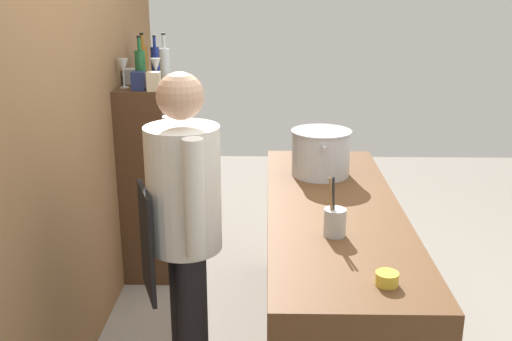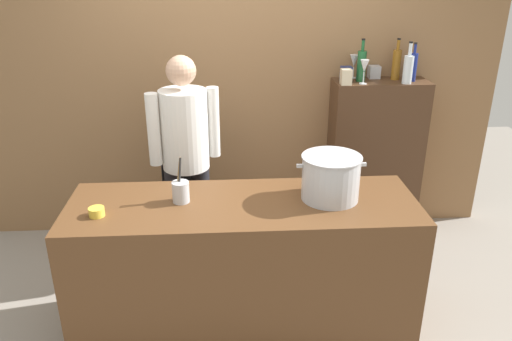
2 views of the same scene
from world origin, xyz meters
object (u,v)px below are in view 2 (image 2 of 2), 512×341
at_px(wine_glass_wide, 364,67).
at_px(spice_tin_silver, 374,72).
at_px(stockpot_large, 331,178).
at_px(wine_bottle_cobalt, 413,66).
at_px(wine_bottle_green, 361,65).
at_px(wine_glass_tall, 354,62).
at_px(chef, 185,151).
at_px(butter_jar, 97,212).
at_px(wine_bottle_amber, 396,64).
at_px(spice_tin_cream, 346,77).
at_px(wine_bottle_clear, 408,69).
at_px(utensil_crock, 181,191).
at_px(spice_tin_navy, 346,74).

bearing_deg(wine_glass_wide, spice_tin_silver, 55.26).
distance_m(stockpot_large, wine_bottle_cobalt, 1.49).
distance_m(wine_bottle_green, wine_glass_tall, 0.11).
relative_size(stockpot_large, wine_bottle_cobalt, 1.40).
bearing_deg(chef, wine_glass_wide, 174.64).
bearing_deg(wine_glass_wide, butter_jar, -146.64).
relative_size(wine_bottle_cobalt, wine_bottle_amber, 0.93).
xyz_separation_m(butter_jar, spice_tin_cream, (1.69, 1.19, 0.49)).
relative_size(wine_bottle_clear, spice_tin_cream, 2.68).
bearing_deg(wine_bottle_clear, butter_jar, -151.02).
xyz_separation_m(wine_bottle_cobalt, wine_bottle_amber, (-0.11, 0.06, 0.01)).
distance_m(utensil_crock, wine_bottle_clear, 2.06).
xyz_separation_m(wine_bottle_cobalt, wine_glass_tall, (-0.44, 0.13, 0.02)).
relative_size(wine_bottle_green, wine_bottle_amber, 1.02).
distance_m(utensil_crock, wine_bottle_amber, 2.10).
relative_size(wine_bottle_cobalt, wine_bottle_clear, 0.94).
distance_m(utensil_crock, spice_tin_navy, 1.75).
xyz_separation_m(stockpot_large, spice_tin_cream, (0.31, 1.05, 0.38)).
distance_m(wine_bottle_cobalt, spice_tin_cream, 0.56).
xyz_separation_m(wine_bottle_amber, spice_tin_navy, (-0.42, -0.05, -0.07)).
xyz_separation_m(wine_bottle_clear, spice_tin_cream, (-0.48, -0.01, -0.06)).
bearing_deg(wine_glass_tall, wine_bottle_green, -72.31).
bearing_deg(wine_bottle_cobalt, utensil_crock, -147.50).
bearing_deg(stockpot_large, wine_glass_wide, 67.05).
xyz_separation_m(utensil_crock, spice_tin_silver, (1.50, 1.25, 0.44)).
bearing_deg(wine_glass_tall, wine_glass_wide, -81.77).
height_order(stockpot_large, wine_glass_tall, wine_glass_tall).
bearing_deg(utensil_crock, wine_bottle_cobalt, 32.50).
bearing_deg(wine_glass_tall, spice_tin_silver, -1.99).
distance_m(wine_bottle_green, spice_tin_cream, 0.19).
bearing_deg(wine_glass_tall, wine_bottle_amber, -11.03).
distance_m(chef, stockpot_large, 1.17).
relative_size(utensil_crock, butter_jar, 3.11).
distance_m(utensil_crock, spice_tin_cream, 1.66).
bearing_deg(wine_bottle_clear, chef, -168.42).
bearing_deg(wine_bottle_amber, stockpot_large, -121.85).
xyz_separation_m(utensil_crock, wine_glass_tall, (1.33, 1.26, 0.52)).
bearing_deg(wine_bottle_cobalt, wine_bottle_clear, -130.45).
distance_m(wine_glass_wide, spice_tin_silver, 0.26).
distance_m(chef, spice_tin_cream, 1.36).
bearing_deg(spice_tin_cream, wine_bottle_amber, 19.22).
relative_size(wine_bottle_cobalt, wine_glass_tall, 1.59).
height_order(butter_jar, wine_glass_tall, wine_glass_tall).
bearing_deg(wine_glass_tall, spice_tin_navy, -127.13).
relative_size(butter_jar, spice_tin_silver, 0.90).
xyz_separation_m(wine_bottle_green, spice_tin_silver, (0.14, 0.10, -0.08)).
relative_size(butter_jar, wine_bottle_clear, 0.28).
distance_m(chef, wine_glass_wide, 1.51).
bearing_deg(stockpot_large, spice_tin_cream, 73.64).
bearing_deg(spice_tin_silver, butter_jar, -144.46).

